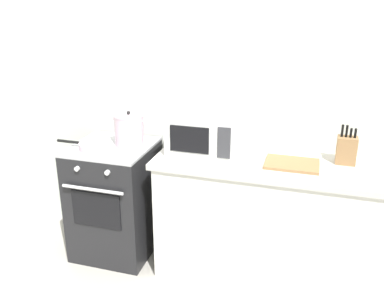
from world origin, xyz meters
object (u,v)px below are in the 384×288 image
object	(u,v)px
frying_pan	(93,145)
microwave	(204,132)
stock_pot	(129,130)
cutting_board	(292,164)
knife_block	(346,150)
stove	(115,199)

from	to	relation	value
frying_pan	microwave	world-z (taller)	microwave
stock_pot	cutting_board	xyz separation A→B (m)	(1.23, -0.06, -0.11)
frying_pan	knife_block	world-z (taller)	knife_block
stove	cutting_board	size ratio (longest dim) A/B	2.56
stove	frying_pan	distance (m)	0.51
cutting_board	microwave	bearing A→B (deg)	173.03
stove	microwave	xyz separation A→B (m)	(0.72, 0.08, 0.61)
stove	frying_pan	xyz separation A→B (m)	(-0.10, -0.10, 0.48)
cutting_board	knife_block	bearing A→B (deg)	21.97
microwave	cutting_board	bearing A→B (deg)	-6.97
stove	microwave	bearing A→B (deg)	6.29
microwave	stove	bearing A→B (deg)	-173.71
stove	cutting_board	xyz separation A→B (m)	(1.36, 0.00, 0.47)
knife_block	frying_pan	bearing A→B (deg)	-172.42
stock_pot	frying_pan	distance (m)	0.30
frying_pan	stove	bearing A→B (deg)	44.29
frying_pan	microwave	xyz separation A→B (m)	(0.82, 0.18, 0.12)
stock_pot	microwave	size ratio (longest dim) A/B	0.63
cutting_board	stock_pot	bearing A→B (deg)	177.30
frying_pan	cutting_board	distance (m)	1.46
stove	knife_block	world-z (taller)	knife_block
knife_block	cutting_board	bearing A→B (deg)	-158.03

